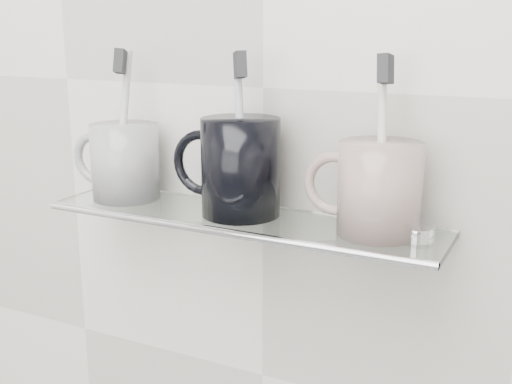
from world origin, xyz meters
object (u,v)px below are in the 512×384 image
Objects in this scene: mug_center at (241,167)px; mug_right at (380,189)px; shelf_glass at (241,219)px; mug_left at (125,162)px.

mug_right is at bearing -6.74° from mug_center.
mug_right reaches higher than shelf_glass.
mug_left is (-0.18, 0.00, 0.05)m from shelf_glass.
mug_center reaches higher than mug_left.
mug_left is at bearing 173.26° from mug_center.
shelf_glass is at bearing -161.43° from mug_right.
mug_center is (0.17, 0.00, 0.01)m from mug_left.
mug_left is at bearing -163.11° from mug_right.
mug_center is at bearing -18.57° from mug_left.
shelf_glass is 0.06m from mug_center.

